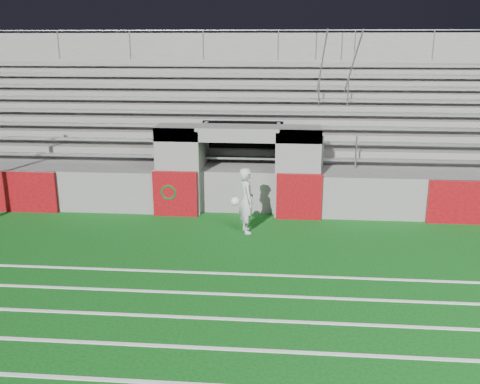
{
  "coord_description": "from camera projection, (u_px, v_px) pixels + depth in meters",
  "views": [
    {
      "loc": [
        1.38,
        -11.85,
        4.98
      ],
      "look_at": [
        0.2,
        1.8,
        1.1
      ],
      "focal_mm": 40.0,
      "sensor_mm": 36.0,
      "label": 1
    }
  ],
  "objects": [
    {
      "name": "goalkeeper_with_ball",
      "position": [
        246.0,
        200.0,
        14.23
      ],
      "size": [
        0.71,
        0.75,
        1.77
      ],
      "color": "#A9ACB2",
      "rests_on": "ground"
    },
    {
      "name": "field_markings",
      "position": [
        188.0,
        384.0,
        8.03
      ],
      "size": [
        28.0,
        8.09,
        0.01
      ],
      "color": "white",
      "rests_on": "ground"
    },
    {
      "name": "hose_coil",
      "position": [
        169.0,
        191.0,
        15.59
      ],
      "size": [
        0.57,
        0.15,
        0.58
      ],
      "color": "#0C3C13",
      "rests_on": "ground"
    },
    {
      "name": "stadium_structure",
      "position": [
        249.0,
        137.0,
        20.06
      ],
      "size": [
        26.0,
        8.48,
        5.42
      ],
      "color": "#605E5B",
      "rests_on": "ground"
    },
    {
      "name": "ground",
      "position": [
        225.0,
        256.0,
        12.83
      ],
      "size": [
        90.0,
        90.0,
        0.0
      ],
      "primitive_type": "plane",
      "color": "#0C4911",
      "rests_on": "ground"
    }
  ]
}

